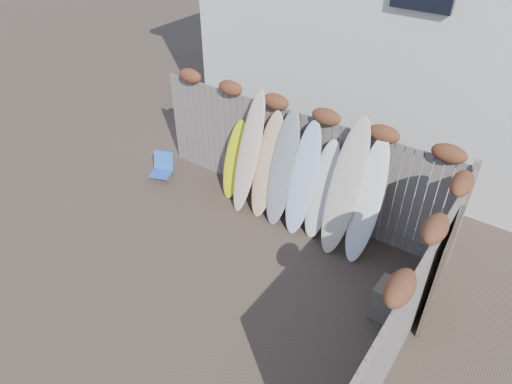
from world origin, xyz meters
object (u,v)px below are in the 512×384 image
Objects in this scene: wooden_crate at (392,303)px; surfboard_0 at (235,160)px; lattice_panel at (440,273)px; beach_chair at (162,167)px.

surfboard_0 reaches higher than wooden_crate.
lattice_panel is (0.44, 0.43, 0.54)m from wooden_crate.
lattice_panel is at bearing -4.88° from surfboard_0.
lattice_panel is 1.03× the size of surfboard_0.
surfboard_0 is (-3.77, 1.16, 0.49)m from wooden_crate.
surfboard_0 is (1.60, 0.46, 0.52)m from beach_chair.
lattice_panel is at bearing 43.96° from wooden_crate.
wooden_crate is at bearing -7.46° from beach_chair.
beach_chair is 0.35× the size of lattice_panel.
wooden_crate is (5.36, -0.70, 0.04)m from beach_chair.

